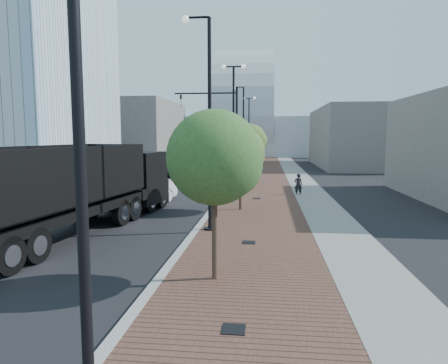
# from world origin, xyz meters

# --- Properties ---
(ground) EXTENTS (220.00, 220.00, 0.00)m
(ground) POSITION_xyz_m (0.00, 0.00, 0.00)
(ground) COLOR black
(sidewalk) EXTENTS (7.00, 140.00, 0.12)m
(sidewalk) POSITION_xyz_m (3.50, 40.00, 0.06)
(sidewalk) COLOR #4C2D23
(sidewalk) RESTS_ON ground
(concrete_strip) EXTENTS (2.40, 140.00, 0.13)m
(concrete_strip) POSITION_xyz_m (6.20, 40.00, 0.07)
(concrete_strip) COLOR slate
(concrete_strip) RESTS_ON ground
(curb) EXTENTS (0.30, 140.00, 0.14)m
(curb) POSITION_xyz_m (0.00, 40.00, 0.07)
(curb) COLOR gray
(curb) RESTS_ON ground
(west_sidewalk) EXTENTS (4.00, 140.00, 0.12)m
(west_sidewalk) POSITION_xyz_m (-13.00, 40.00, 0.06)
(west_sidewalk) COLOR slate
(west_sidewalk) RESTS_ON ground
(dump_truck) EXTENTS (4.65, 14.11, 3.81)m
(dump_truck) POSITION_xyz_m (-4.84, 11.50, 1.61)
(dump_truck) COLOR black
(dump_truck) RESTS_ON ground
(white_sedan) EXTENTS (3.18, 5.18, 1.61)m
(white_sedan) POSITION_xyz_m (-4.43, 16.69, 0.81)
(white_sedan) COLOR white
(white_sedan) RESTS_ON ground
(dark_car_mid) EXTENTS (2.78, 5.55, 1.51)m
(dark_car_mid) POSITION_xyz_m (-7.54, 34.05, 0.75)
(dark_car_mid) COLOR black
(dark_car_mid) RESTS_ON ground
(dark_car_far) EXTENTS (2.52, 5.06, 1.41)m
(dark_car_far) POSITION_xyz_m (-3.28, 49.38, 0.71)
(dark_car_far) COLOR black
(dark_car_far) RESTS_ON ground
(pedestrian) EXTENTS (0.61, 0.43, 1.58)m
(pedestrian) POSITION_xyz_m (5.27, 21.34, 0.79)
(pedestrian) COLOR black
(pedestrian) RESTS_ON ground
(streetlight_0) EXTENTS (1.72, 0.56, 9.28)m
(streetlight_0) POSITION_xyz_m (0.60, -2.00, 4.82)
(streetlight_0) COLOR black
(streetlight_0) RESTS_ON ground
(streetlight_1) EXTENTS (1.44, 0.56, 9.21)m
(streetlight_1) POSITION_xyz_m (0.49, 10.00, 4.34)
(streetlight_1) COLOR black
(streetlight_1) RESTS_ON ground
(streetlight_2) EXTENTS (1.72, 0.56, 9.28)m
(streetlight_2) POSITION_xyz_m (0.60, 22.00, 4.82)
(streetlight_2) COLOR black
(streetlight_2) RESTS_ON ground
(streetlight_3) EXTENTS (1.44, 0.56, 9.21)m
(streetlight_3) POSITION_xyz_m (0.49, 34.00, 4.34)
(streetlight_3) COLOR black
(streetlight_3) RESTS_ON ground
(streetlight_4) EXTENTS (1.72, 0.56, 9.28)m
(streetlight_4) POSITION_xyz_m (0.60, 46.00, 4.82)
(streetlight_4) COLOR black
(streetlight_4) RESTS_ON ground
(traffic_mast) EXTENTS (5.09, 0.20, 8.00)m
(traffic_mast) POSITION_xyz_m (-0.30, 25.00, 4.98)
(traffic_mast) COLOR black
(traffic_mast) RESTS_ON ground
(tree_0) EXTENTS (2.69, 2.69, 4.97)m
(tree_0) POSITION_xyz_m (1.65, 4.02, 3.61)
(tree_0) COLOR #382619
(tree_0) RESTS_ON ground
(tree_1) EXTENTS (2.68, 2.68, 4.69)m
(tree_1) POSITION_xyz_m (1.65, 15.02, 3.34)
(tree_1) COLOR #382619
(tree_1) RESTS_ON ground
(tree_2) EXTENTS (2.60, 2.59, 5.25)m
(tree_2) POSITION_xyz_m (1.65, 27.02, 3.94)
(tree_2) COLOR #382619
(tree_2) RESTS_ON ground
(tree_3) EXTENTS (2.86, 2.86, 5.14)m
(tree_3) POSITION_xyz_m (1.65, 39.02, 3.70)
(tree_3) COLOR #382619
(tree_3) RESTS_ON ground
(tower_podium) EXTENTS (19.00, 19.00, 3.00)m
(tower_podium) POSITION_xyz_m (-24.00, 32.00, 1.50)
(tower_podium) COLOR slate
(tower_podium) RESTS_ON ground
(convention_center) EXTENTS (50.00, 30.00, 50.00)m
(convention_center) POSITION_xyz_m (-2.00, 85.00, 6.00)
(convention_center) COLOR #AAAFB4
(convention_center) RESTS_ON ground
(commercial_block_nw) EXTENTS (14.00, 20.00, 10.00)m
(commercial_block_nw) POSITION_xyz_m (-20.00, 60.00, 5.00)
(commercial_block_nw) COLOR #66605C
(commercial_block_nw) RESTS_ON ground
(commercial_block_ne) EXTENTS (12.00, 22.00, 8.00)m
(commercial_block_ne) POSITION_xyz_m (16.00, 50.00, 4.00)
(commercial_block_ne) COLOR #67625D
(commercial_block_ne) RESTS_ON ground
(utility_cover_0) EXTENTS (0.50, 0.50, 0.02)m
(utility_cover_0) POSITION_xyz_m (2.40, 1.00, 0.13)
(utility_cover_0) COLOR black
(utility_cover_0) RESTS_ON sidewalk
(utility_cover_1) EXTENTS (0.50, 0.50, 0.02)m
(utility_cover_1) POSITION_xyz_m (2.40, 8.00, 0.13)
(utility_cover_1) COLOR black
(utility_cover_1) RESTS_ON sidewalk
(utility_cover_2) EXTENTS (0.50, 0.50, 0.02)m
(utility_cover_2) POSITION_xyz_m (2.40, 19.00, 0.13)
(utility_cover_2) COLOR black
(utility_cover_2) RESTS_ON sidewalk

